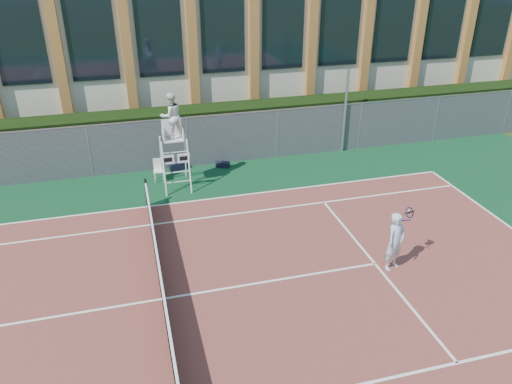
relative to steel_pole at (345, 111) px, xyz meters
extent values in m
plane|color=#233814|center=(-9.14, -8.70, -1.92)|extent=(120.00, 120.00, 0.00)
cube|color=#0D3C1E|center=(-9.14, -7.70, -1.91)|extent=(36.00, 20.00, 0.01)
cube|color=brown|center=(-9.14, -8.70, -1.90)|extent=(23.77, 10.97, 0.02)
cylinder|color=black|center=(-9.14, -3.10, -1.37)|extent=(0.10, 0.10, 1.10)
cube|color=black|center=(-9.14, -8.70, -1.46)|extent=(0.03, 11.00, 0.86)
cube|color=white|center=(-9.14, -8.70, -1.00)|extent=(0.06, 11.20, 0.07)
cube|color=black|center=(-9.14, 1.30, -0.82)|extent=(40.00, 1.40, 2.20)
cube|color=beige|center=(-9.14, 9.30, 2.08)|extent=(44.00, 10.00, 8.00)
cylinder|color=#9EA0A5|center=(0.00, 0.00, 0.00)|extent=(0.12, 0.12, 3.84)
cylinder|color=white|center=(-8.38, -2.24, -0.91)|extent=(0.06, 0.58, 2.10)
cylinder|color=white|center=(-7.41, -2.24, -0.91)|extent=(0.06, 0.58, 2.10)
cylinder|color=white|center=(-8.38, -1.16, -0.91)|extent=(0.06, 0.58, 2.10)
cylinder|color=white|center=(-7.41, -1.16, -0.91)|extent=(0.06, 0.58, 2.10)
cube|color=white|center=(-7.90, -1.70, 0.08)|extent=(0.75, 0.64, 0.06)
cube|color=white|center=(-7.90, -1.40, 0.46)|extent=(0.75, 0.05, 0.64)
cube|color=white|center=(-8.20, -2.13, -0.56)|extent=(0.47, 0.03, 0.37)
cube|color=white|center=(-7.60, -2.13, -0.56)|extent=(0.47, 0.03, 0.37)
imported|color=white|center=(-7.90, -1.65, 1.00)|extent=(1.02, 0.90, 1.77)
cube|color=silver|center=(-8.52, -1.05, -1.47)|extent=(0.47, 0.47, 0.04)
cube|color=silver|center=(-8.49, -0.86, -1.22)|extent=(0.42, 0.09, 0.45)
cylinder|color=silver|center=(-8.71, -1.20, -1.70)|extent=(0.03, 0.03, 0.42)
cylinder|color=silver|center=(-8.37, -1.24, -1.70)|extent=(0.03, 0.03, 0.42)
cylinder|color=silver|center=(-8.67, -0.86, -1.70)|extent=(0.03, 0.03, 0.42)
cylinder|color=silver|center=(-8.33, -0.90, -1.70)|extent=(0.03, 0.03, 0.42)
cube|color=black|center=(-7.65, -0.12, -1.75)|extent=(0.78, 0.44, 0.31)
cube|color=black|center=(-5.74, -0.37, -1.79)|extent=(0.63, 0.46, 0.23)
imported|color=silver|center=(-2.35, -8.99, -0.97)|extent=(0.79, 0.67, 1.83)
torus|color=navy|center=(-1.86, -8.75, -0.20)|extent=(0.38, 0.30, 0.30)
sphere|color=#CCE533|center=(-1.76, -8.57, -0.25)|extent=(0.07, 0.07, 0.07)
camera|label=1|loc=(-9.48, -19.85, 6.91)|focal=35.00mm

